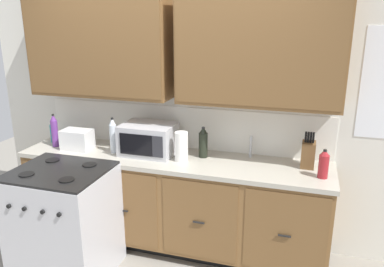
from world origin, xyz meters
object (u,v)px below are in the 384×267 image
at_px(microwave, 148,139).
at_px(bottle_red, 324,164).
at_px(paper_towel_roll, 181,147).
at_px(bottle_clear, 113,136).
at_px(bottle_dark, 203,143).
at_px(knife_block, 308,154).
at_px(toaster, 77,140).
at_px(bottle_teal, 53,132).
at_px(stove_range, 65,222).
at_px(bottle_violet, 55,131).

distance_m(microwave, bottle_red, 1.53).
bearing_deg(paper_towel_roll, bottle_clear, 178.36).
distance_m(paper_towel_roll, bottle_clear, 0.67).
relative_size(bottle_red, bottle_dark, 0.83).
bearing_deg(knife_block, bottle_clear, -175.16).
distance_m(paper_towel_roll, bottle_dark, 0.21).
xyz_separation_m(toaster, bottle_clear, (0.38, 0.02, 0.07)).
bearing_deg(paper_towel_roll, bottle_teal, 175.05).
distance_m(microwave, toaster, 0.70).
bearing_deg(bottle_red, stove_range, -164.88).
relative_size(bottle_clear, bottle_violet, 1.03).
height_order(microwave, bottle_teal, microwave).
distance_m(microwave, paper_towel_roll, 0.36).
bearing_deg(toaster, bottle_clear, 2.92).
relative_size(paper_towel_roll, bottle_red, 1.11).
height_order(stove_range, bottle_red, bottle_red).
relative_size(microwave, bottle_violet, 1.49).
relative_size(knife_block, bottle_violet, 0.96).
xyz_separation_m(microwave, bottle_violet, (-0.95, -0.07, 0.02)).
bearing_deg(stove_range, bottle_teal, 128.60).
bearing_deg(microwave, knife_block, 3.33).
relative_size(stove_range, bottle_teal, 4.25).
bearing_deg(bottle_dark, bottle_teal, -179.20).
distance_m(bottle_violet, bottle_dark, 1.46).
relative_size(stove_range, bottle_dark, 3.38).
relative_size(toaster, bottle_dark, 1.00).
relative_size(knife_block, paper_towel_roll, 1.19).
bearing_deg(bottle_clear, paper_towel_roll, -1.64).
bearing_deg(paper_towel_roll, bottle_red, -1.45).
bearing_deg(paper_towel_roll, bottle_dark, 42.24).
bearing_deg(bottle_teal, bottle_clear, -7.97).
distance_m(stove_range, toaster, 0.81).
height_order(stove_range, microwave, microwave).
bearing_deg(knife_block, bottle_dark, -178.55).
xyz_separation_m(microwave, bottle_red, (1.53, -0.11, -0.03)).
bearing_deg(stove_range, bottle_red, 15.12).
distance_m(stove_range, bottle_violet, 0.95).
bearing_deg(bottle_clear, bottle_teal, 172.03).
height_order(microwave, bottle_clear, bottle_clear).
bearing_deg(stove_range, bottle_clear, 73.94).
xyz_separation_m(bottle_teal, bottle_dark, (1.56, 0.02, 0.03)).
distance_m(stove_range, bottle_teal, 1.04).
bearing_deg(microwave, bottle_dark, 6.66).
height_order(knife_block, bottle_violet, bottle_violet).
bearing_deg(knife_block, toaster, -175.50).
xyz_separation_m(knife_block, bottle_violet, (-2.36, -0.15, 0.04)).
distance_m(stove_range, paper_towel_roll, 1.17).
relative_size(knife_block, bottle_clear, 0.93).
bearing_deg(bottle_teal, toaster, -18.93).
relative_size(microwave, bottle_dark, 1.71).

